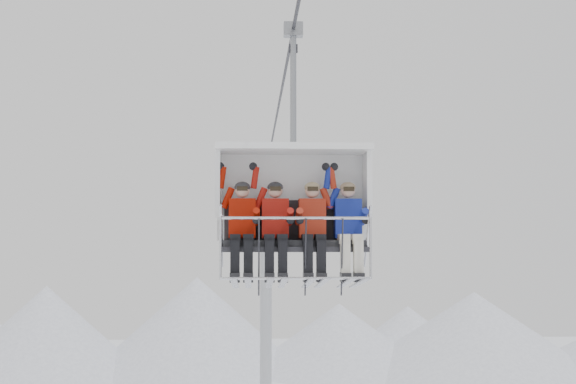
{
  "coord_description": "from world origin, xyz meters",
  "views": [
    {
      "loc": [
        -0.62,
        -12.83,
        10.03
      ],
      "look_at": [
        0.0,
        0.0,
        10.85
      ],
      "focal_mm": 45.0,
      "sensor_mm": 36.0,
      "label": 1
    }
  ],
  "objects_px": {
    "lift_tower_right": "(266,327)",
    "chairlift_carrier": "(293,197)",
    "skier_center_right": "(313,226)",
    "skier_far_right": "(349,226)",
    "skier_center_left": "(275,226)",
    "skier_far_left": "(242,226)"
  },
  "relations": [
    {
      "from": "lift_tower_right",
      "to": "chairlift_carrier",
      "type": "bearing_deg",
      "value": -90.0
    },
    {
      "from": "lift_tower_right",
      "to": "skier_center_right",
      "type": "bearing_deg",
      "value": -89.31
    },
    {
      "from": "skier_center_right",
      "to": "skier_far_right",
      "type": "distance_m",
      "value": 0.55
    },
    {
      "from": "skier_center_right",
      "to": "skier_far_right",
      "type": "height_order",
      "value": "same"
    },
    {
      "from": "lift_tower_right",
      "to": "chairlift_carrier",
      "type": "relative_size",
      "value": 3.38
    },
    {
      "from": "chairlift_carrier",
      "to": "skier_far_right",
      "type": "xyz_separation_m",
      "value": [
        0.84,
        -0.3,
        -0.47
      ]
    },
    {
      "from": "skier_center_left",
      "to": "skier_center_right",
      "type": "xyz_separation_m",
      "value": [
        0.57,
        0.0,
        0.0
      ]
    },
    {
      "from": "chairlift_carrier",
      "to": "skier_far_right",
      "type": "bearing_deg",
      "value": -19.95
    },
    {
      "from": "lift_tower_right",
      "to": "skier_center_left",
      "type": "xyz_separation_m",
      "value": [
        -0.28,
        -23.89,
        4.43
      ]
    },
    {
      "from": "chairlift_carrier",
      "to": "skier_center_right",
      "type": "xyz_separation_m",
      "value": [
        0.29,
        -0.3,
        -0.47
      ]
    },
    {
      "from": "lift_tower_right",
      "to": "skier_center_left",
      "type": "height_order",
      "value": "lift_tower_right"
    },
    {
      "from": "skier_far_left",
      "to": "skier_far_right",
      "type": "distance_m",
      "value": 1.62
    },
    {
      "from": "lift_tower_right",
      "to": "skier_center_right",
      "type": "distance_m",
      "value": 24.3
    },
    {
      "from": "lift_tower_right",
      "to": "skier_center_right",
      "type": "height_order",
      "value": "lift_tower_right"
    },
    {
      "from": "skier_center_left",
      "to": "skier_far_right",
      "type": "height_order",
      "value": "same"
    },
    {
      "from": "skier_center_left",
      "to": "skier_center_right",
      "type": "bearing_deg",
      "value": 0.0
    },
    {
      "from": "skier_center_left",
      "to": "skier_far_right",
      "type": "relative_size",
      "value": 1.0
    },
    {
      "from": "lift_tower_right",
      "to": "skier_far_left",
      "type": "distance_m",
      "value": 24.31
    },
    {
      "from": "lift_tower_right",
      "to": "skier_far_left",
      "type": "height_order",
      "value": "lift_tower_right"
    },
    {
      "from": "chairlift_carrier",
      "to": "skier_center_right",
      "type": "distance_m",
      "value": 0.63
    },
    {
      "from": "skier_center_right",
      "to": "skier_far_right",
      "type": "xyz_separation_m",
      "value": [
        0.55,
        0.0,
        0.0
      ]
    },
    {
      "from": "skier_center_left",
      "to": "skier_far_right",
      "type": "distance_m",
      "value": 1.12
    }
  ]
}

